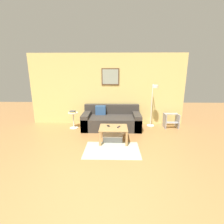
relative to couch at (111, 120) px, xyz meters
The scene contains 12 objects.
ground_plane 3.30m from the couch, 92.93° to the right, with size 16.00×16.00×0.00m, color #A87542.
wall_back 1.15m from the couch, 107.78° to the left, with size 5.60×0.09×2.55m.
area_rug 1.68m from the couch, 88.02° to the right, with size 1.39×0.94×0.01m, color #B2B79E.
couch is the anchor object (origin of this frame).
coffee_table 1.14m from the couch, 85.57° to the right, with size 0.78×0.64×0.42m.
storage_bin 1.11m from the couch, 86.51° to the right, with size 0.56×0.35×0.18m.
floor_lamp 1.60m from the couch, ahead, with size 0.26×0.57×1.50m.
side_table 1.31m from the couch, behind, with size 0.33×0.33×0.56m.
book_stack 1.36m from the couch, behind, with size 0.21×0.20×0.07m.
remote_control 1.15m from the couch, 78.11° to the right, with size 0.04×0.15×0.02m, color #232328.
cell_phone 1.04m from the couch, 93.24° to the right, with size 0.07×0.14×0.01m, color black.
step_stool 2.09m from the couch, ahead, with size 0.47×0.38×0.50m.
Camera 1 is at (0.31, -2.11, 1.95)m, focal length 26.00 mm.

